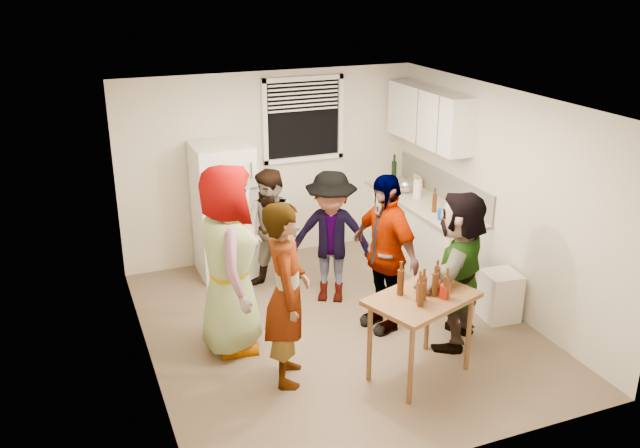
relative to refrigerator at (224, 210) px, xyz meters
name	(u,v)px	position (x,y,z in m)	size (l,w,h in m)	color
room	(337,328)	(0.75, -1.88, -0.85)	(4.00, 4.50, 2.50)	beige
window	(303,119)	(1.20, 0.33, 1.00)	(1.12, 0.10, 1.06)	white
refrigerator	(224,210)	(0.00, 0.00, 0.00)	(0.70, 0.70, 1.70)	white
counter_lower	(422,235)	(2.45, -0.73, -0.42)	(0.60, 2.20, 0.86)	white
countertop	(423,202)	(2.45, -0.73, 0.03)	(0.64, 2.22, 0.04)	beige
backsplash	(444,185)	(2.74, -0.73, 0.23)	(0.03, 2.20, 0.36)	#A39F96
upper_cabinets	(429,116)	(2.58, -0.53, 1.10)	(0.34, 1.60, 0.70)	white
kettle	(405,192)	(2.40, -0.34, 0.05)	(0.26, 0.22, 0.22)	silver
paper_towel	(417,198)	(2.43, -0.59, 0.05)	(0.11, 0.11, 0.24)	white
wine_bottle	(394,181)	(2.50, 0.20, 0.05)	(0.07, 0.07, 0.28)	black
beer_bottle_counter	(434,212)	(2.35, -1.15, 0.05)	(0.06, 0.06, 0.23)	#47230C
blue_cup	(441,220)	(2.29, -1.42, 0.05)	(0.10, 0.10, 0.13)	blue
picture_frame	(418,181)	(2.67, -0.19, 0.13)	(0.02, 0.20, 0.17)	#F3CB62
trash_bin	(500,298)	(2.53, -2.35, -0.60)	(0.38, 0.38, 0.55)	silver
serving_table	(418,374)	(1.12, -3.01, -0.85)	(1.00, 0.67, 0.85)	brown
beer_bottle_table	(400,294)	(0.95, -2.89, 0.00)	(0.06, 0.06, 0.25)	#47230C
red_cup	(444,298)	(1.30, -3.11, 0.00)	(0.10, 0.10, 0.13)	#B91C09
guest_grey	(233,346)	(-0.41, -1.83, -0.85)	(0.96, 1.97, 0.63)	#949494
guest_stripe	(288,377)	(-0.07, -2.59, -0.85)	(0.65, 1.79, 0.43)	#141933
guest_back_left	(274,291)	(0.39, -0.76, -0.85)	(0.75, 1.54, 0.58)	brown
guest_back_right	(331,299)	(0.95, -1.21, -0.85)	(1.02, 1.59, 0.59)	#414146
guest_black	(382,325)	(1.23, -2.02, -0.85)	(1.02, 1.75, 0.43)	black
guest_orange	(453,341)	(1.79, -2.60, -0.85)	(1.55, 1.67, 0.49)	#E29147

